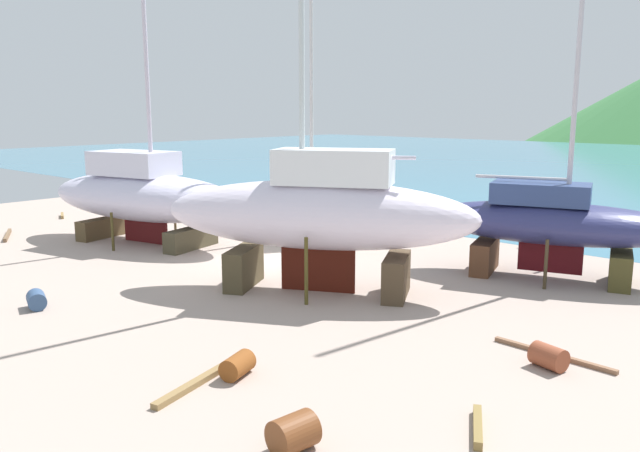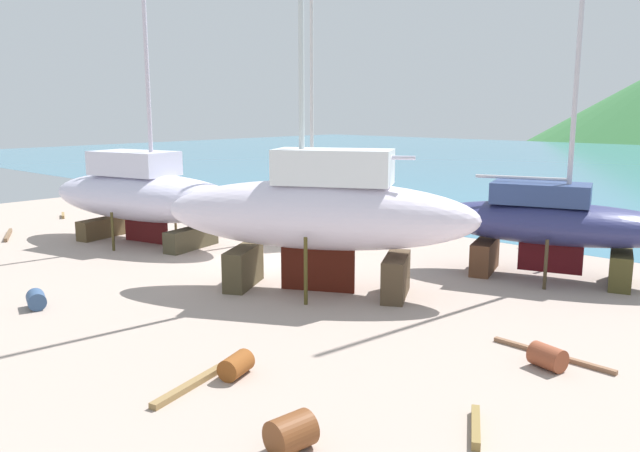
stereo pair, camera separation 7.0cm
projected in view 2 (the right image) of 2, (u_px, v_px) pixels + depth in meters
ground_plane at (217, 271)px, 23.75m from camera, size 48.06×48.06×0.00m
sailboat_far_slipway at (551, 222)px, 22.44m from camera, size 9.66×5.43×15.59m
sailboat_mid_port at (144, 195)px, 28.53m from camera, size 11.18×5.86×16.79m
sailboat_small_center at (315, 195)px, 29.94m from camera, size 8.70×6.25×12.27m
sailboat_large_starboard at (319, 212)px, 20.67m from camera, size 10.55×7.40×19.07m
worker at (536, 227)px, 28.07m from camera, size 0.39×0.50×1.60m
barrel_ochre at (291, 433)px, 11.22m from camera, size 0.76×0.86×0.67m
barrel_tipped_right at (547, 357)px, 14.81m from camera, size 0.90×0.75×0.56m
barrel_tipped_left at (236, 365)px, 14.38m from camera, size 0.75×0.94×0.52m
barrel_tipped_center at (36, 300)px, 19.31m from camera, size 0.91×0.77×0.54m
timber_plank_near at (552, 355)px, 15.52m from camera, size 3.11×0.31×0.11m
timber_long_aft at (197, 381)px, 14.00m from camera, size 0.86×2.81×0.14m
timber_plank_far at (63, 215)px, 35.67m from camera, size 1.34×0.75×0.18m
timber_short_skew at (476, 427)px, 11.94m from camera, size 0.87×1.40×0.18m
timber_short_cross at (8, 235)px, 30.14m from camera, size 2.52×1.37×0.18m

